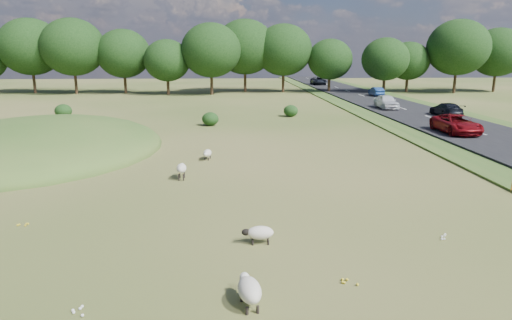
{
  "coord_description": "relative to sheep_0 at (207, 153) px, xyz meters",
  "views": [
    {
      "loc": [
        0.74,
        -18.32,
        6.23
      ],
      "look_at": [
        2.0,
        4.0,
        1.0
      ],
      "focal_mm": 32.0,
      "sensor_mm": 36.0,
      "label": 1
    }
  ],
  "objects": [
    {
      "name": "ground",
      "position": [
        0.68,
        11.46,
        -0.39
      ],
      "size": [
        160.0,
        160.0,
        0.0
      ],
      "primitive_type": "plane",
      "color": "#335119",
      "rests_on": "ground"
    },
    {
      "name": "mound",
      "position": [
        -11.32,
        3.46,
        -0.39
      ],
      "size": [
        16.0,
        20.0,
        4.0
      ],
      "primitive_type": "ellipsoid",
      "color": "#33561E",
      "rests_on": "ground"
    },
    {
      "name": "road",
      "position": [
        20.68,
        21.46,
        -0.27
      ],
      "size": [
        8.0,
        150.0,
        0.25
      ],
      "primitive_type": "cube",
      "color": "black",
      "rests_on": "ground"
    },
    {
      "name": "treeline",
      "position": [
        -0.38,
        46.9,
        6.17
      ],
      "size": [
        96.28,
        14.66,
        11.7
      ],
      "color": "black",
      "rests_on": "ground"
    },
    {
      "name": "shrubs",
      "position": [
        -4.31,
        17.37,
        0.24
      ],
      "size": [
        24.22,
        7.59,
        1.35
      ],
      "color": "black",
      "rests_on": "ground"
    },
    {
      "name": "sheep_0",
      "position": [
        0.0,
        0.0,
        0.0
      ],
      "size": [
        0.61,
        1.11,
        0.62
      ],
      "rotation": [
        0.0,
        0.0,
        4.54
      ],
      "color": "beige",
      "rests_on": "ground"
    },
    {
      "name": "sheep_1",
      "position": [
        1.83,
        -16.5,
        0.08
      ],
      "size": [
        0.75,
        1.35,
        0.75
      ],
      "rotation": [
        0.0,
        0.0,
        1.75
      ],
      "color": "beige",
      "rests_on": "ground"
    },
    {
      "name": "sheep_2",
      "position": [
        2.33,
        -12.62,
        0.0
      ],
      "size": [
        1.07,
        0.48,
        0.62
      ],
      "rotation": [
        0.0,
        0.0,
        3.14
      ],
      "color": "beige",
      "rests_on": "ground"
    },
    {
      "name": "sheep_3",
      "position": [
        -1.09,
        -4.33,
        0.18
      ],
      "size": [
        0.51,
        1.12,
        0.81
      ],
      "rotation": [
        0.0,
        0.0,
        1.58
      ],
      "color": "beige",
      "rests_on": "ground"
    },
    {
      "name": "car_1",
      "position": [
        18.78,
        63.11,
        0.61
      ],
      "size": [
        2.48,
        5.39,
        1.5
      ],
      "primitive_type": "imported",
      "color": "black",
      "rests_on": "road"
    },
    {
      "name": "car_2",
      "position": [
        22.58,
        38.57,
        0.48
      ],
      "size": [
        1.31,
        3.76,
        1.24
      ],
      "primitive_type": "imported",
      "rotation": [
        0.0,
        0.0,
        3.14
      ],
      "color": "navy",
      "rests_on": "road"
    },
    {
      "name": "car_3",
      "position": [
        18.78,
        6.96,
        0.56
      ],
      "size": [
        2.33,
        5.06,
        1.41
      ],
      "primitive_type": "imported",
      "color": "maroon",
      "rests_on": "road"
    },
    {
      "name": "car_4",
      "position": [
        22.58,
        16.63,
        0.5
      ],
      "size": [
        1.81,
        4.45,
        1.29
      ],
      "primitive_type": "imported",
      "rotation": [
        0.0,
        0.0,
        3.14
      ],
      "color": "black",
      "rests_on": "road"
    },
    {
      "name": "car_5",
      "position": [
        18.78,
        23.11,
        0.63
      ],
      "size": [
        1.81,
        4.51,
        1.54
      ],
      "primitive_type": "imported",
      "color": "white",
      "rests_on": "road"
    }
  ]
}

